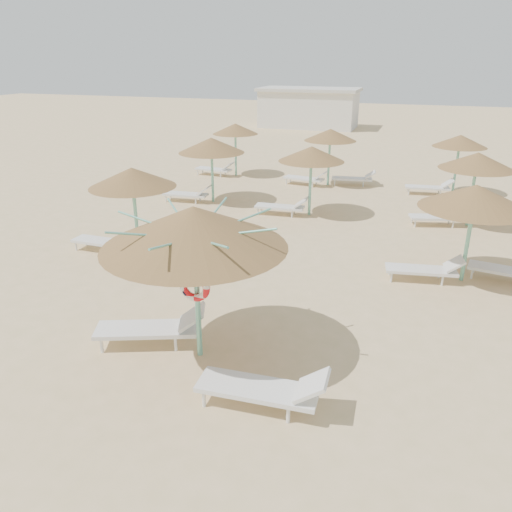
% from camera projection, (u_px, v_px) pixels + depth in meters
% --- Properties ---
extents(ground, '(120.00, 120.00, 0.00)m').
position_uv_depth(ground, '(206.00, 344.00, 10.82)').
color(ground, '#E0B988').
rests_on(ground, ground).
extents(main_palapa, '(3.60, 3.60, 3.22)m').
position_uv_depth(main_palapa, '(194.00, 228.00, 9.41)').
color(main_palapa, '#6FC1A7').
rests_on(main_palapa, ground).
extents(lounger_main_a, '(2.43, 1.50, 0.85)m').
position_uv_depth(lounger_main_a, '(154.00, 328.00, 10.69)').
color(lounger_main_a, white).
rests_on(lounger_main_a, ground).
extents(lounger_main_b, '(2.35, 0.81, 0.84)m').
position_uv_depth(lounger_main_b, '(266.00, 388.00, 8.74)').
color(lounger_main_b, white).
rests_on(lounger_main_b, ground).
extents(palapa_field, '(20.02, 13.83, 2.72)m').
position_uv_depth(palapa_field, '(389.00, 165.00, 17.24)').
color(palapa_field, '#6FC1A7').
rests_on(palapa_field, ground).
extents(service_hut, '(8.40, 4.40, 3.25)m').
position_uv_depth(service_hut, '(309.00, 108.00, 42.72)').
color(service_hut, silver).
rests_on(service_hut, ground).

